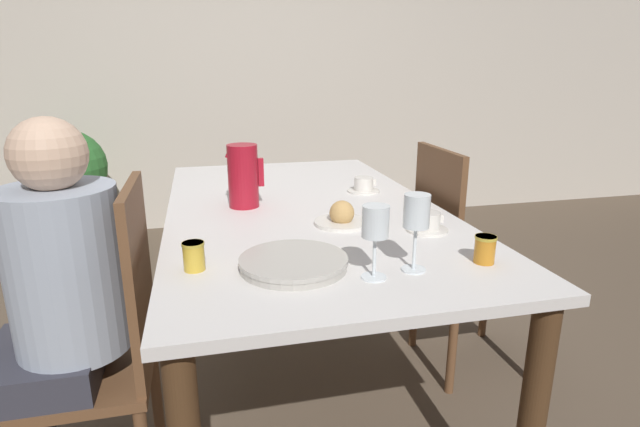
{
  "coord_description": "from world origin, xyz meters",
  "views": [
    {
      "loc": [
        -0.36,
        -1.75,
        1.28
      ],
      "look_at": [
        0.0,
        -0.27,
        0.83
      ],
      "focal_mm": 28.0,
      "sensor_mm": 36.0,
      "label": 1
    }
  ],
  "objects_px": {
    "red_pitcher": "(243,176)",
    "jam_jar_amber": "(485,248)",
    "bread_plate": "(342,217)",
    "potted_plant": "(69,173)",
    "serving_tray": "(294,263)",
    "jam_jar_red": "(194,255)",
    "wine_glass_juice": "(375,226)",
    "teacup_near_person": "(428,223)",
    "chair_person_side": "(105,344)",
    "chair_opposite": "(459,259)",
    "teacup_across": "(364,186)",
    "person_seated": "(57,294)",
    "wine_glass_water": "(417,215)"
  },
  "relations": [
    {
      "from": "wine_glass_juice",
      "to": "potted_plant",
      "type": "relative_size",
      "value": 0.21
    },
    {
      "from": "potted_plant",
      "to": "bread_plate",
      "type": "bearing_deg",
      "value": -58.3
    },
    {
      "from": "chair_person_side",
      "to": "red_pitcher",
      "type": "relative_size",
      "value": 4.21
    },
    {
      "from": "red_pitcher",
      "to": "serving_tray",
      "type": "bearing_deg",
      "value": -83.67
    },
    {
      "from": "wine_glass_water",
      "to": "bread_plate",
      "type": "height_order",
      "value": "wine_glass_water"
    },
    {
      "from": "red_pitcher",
      "to": "teacup_near_person",
      "type": "xyz_separation_m",
      "value": [
        0.54,
        -0.42,
        -0.09
      ]
    },
    {
      "from": "person_seated",
      "to": "wine_glass_water",
      "type": "distance_m",
      "value": 0.99
    },
    {
      "from": "jam_jar_red",
      "to": "potted_plant",
      "type": "bearing_deg",
      "value": 109.4
    },
    {
      "from": "person_seated",
      "to": "wine_glass_juice",
      "type": "bearing_deg",
      "value": -110.15
    },
    {
      "from": "serving_tray",
      "to": "jam_jar_amber",
      "type": "xyz_separation_m",
      "value": [
        0.5,
        -0.08,
        0.03
      ]
    },
    {
      "from": "chair_person_side",
      "to": "bread_plate",
      "type": "distance_m",
      "value": 0.82
    },
    {
      "from": "wine_glass_water",
      "to": "jam_jar_red",
      "type": "height_order",
      "value": "wine_glass_water"
    },
    {
      "from": "bread_plate",
      "to": "potted_plant",
      "type": "height_order",
      "value": "potted_plant"
    },
    {
      "from": "jam_jar_amber",
      "to": "chair_opposite",
      "type": "bearing_deg",
      "value": 64.83
    },
    {
      "from": "wine_glass_water",
      "to": "wine_glass_juice",
      "type": "height_order",
      "value": "wine_glass_water"
    },
    {
      "from": "chair_opposite",
      "to": "jam_jar_amber",
      "type": "relative_size",
      "value": 13.05
    },
    {
      "from": "wine_glass_water",
      "to": "teacup_across",
      "type": "distance_m",
      "value": 0.84
    },
    {
      "from": "jam_jar_red",
      "to": "teacup_across",
      "type": "bearing_deg",
      "value": 45.25
    },
    {
      "from": "teacup_near_person",
      "to": "bread_plate",
      "type": "xyz_separation_m",
      "value": [
        -0.25,
        0.13,
        -0.0
      ]
    },
    {
      "from": "chair_opposite",
      "to": "serving_tray",
      "type": "distance_m",
      "value": 1.05
    },
    {
      "from": "person_seated",
      "to": "teacup_across",
      "type": "bearing_deg",
      "value": -62.39
    },
    {
      "from": "wine_glass_water",
      "to": "chair_person_side",
      "type": "bearing_deg",
      "value": 159.79
    },
    {
      "from": "wine_glass_juice",
      "to": "teacup_near_person",
      "type": "height_order",
      "value": "wine_glass_juice"
    },
    {
      "from": "chair_person_side",
      "to": "chair_opposite",
      "type": "distance_m",
      "value": 1.39
    },
    {
      "from": "person_seated",
      "to": "teacup_near_person",
      "type": "xyz_separation_m",
      "value": [
        1.09,
        0.02,
        0.12
      ]
    },
    {
      "from": "red_pitcher",
      "to": "teacup_across",
      "type": "xyz_separation_m",
      "value": [
        0.5,
        0.11,
        -0.09
      ]
    },
    {
      "from": "chair_person_side",
      "to": "chair_opposite",
      "type": "xyz_separation_m",
      "value": [
        1.34,
        0.37,
        0.0
      ]
    },
    {
      "from": "bread_plate",
      "to": "jam_jar_amber",
      "type": "bearing_deg",
      "value": -56.13
    },
    {
      "from": "wine_glass_juice",
      "to": "serving_tray",
      "type": "relative_size",
      "value": 0.66
    },
    {
      "from": "chair_person_side",
      "to": "chair_opposite",
      "type": "height_order",
      "value": "same"
    },
    {
      "from": "serving_tray",
      "to": "jam_jar_red",
      "type": "height_order",
      "value": "jam_jar_red"
    },
    {
      "from": "chair_opposite",
      "to": "person_seated",
      "type": "xyz_separation_m",
      "value": [
        -1.44,
        -0.4,
        0.19
      ]
    },
    {
      "from": "red_pitcher",
      "to": "jam_jar_amber",
      "type": "height_order",
      "value": "red_pitcher"
    },
    {
      "from": "teacup_near_person",
      "to": "potted_plant",
      "type": "distance_m",
      "value": 2.79
    },
    {
      "from": "teacup_near_person",
      "to": "potted_plant",
      "type": "bearing_deg",
      "value": 124.61
    },
    {
      "from": "wine_glass_juice",
      "to": "teacup_across",
      "type": "xyz_separation_m",
      "value": [
        0.25,
        0.85,
        -0.11
      ]
    },
    {
      "from": "chair_person_side",
      "to": "wine_glass_water",
      "type": "distance_m",
      "value": 0.98
    },
    {
      "from": "wine_glass_juice",
      "to": "serving_tray",
      "type": "height_order",
      "value": "wine_glass_juice"
    },
    {
      "from": "jam_jar_amber",
      "to": "red_pitcher",
      "type": "bearing_deg",
      "value": 128.92
    },
    {
      "from": "chair_opposite",
      "to": "teacup_across",
      "type": "xyz_separation_m",
      "value": [
        -0.38,
        0.15,
        0.3
      ]
    },
    {
      "from": "wine_glass_juice",
      "to": "teacup_near_person",
      "type": "xyz_separation_m",
      "value": [
        0.29,
        0.31,
        -0.11
      ]
    },
    {
      "from": "chair_opposite",
      "to": "jam_jar_red",
      "type": "distance_m",
      "value": 1.23
    },
    {
      "from": "jam_jar_red",
      "to": "chair_opposite",
      "type": "bearing_deg",
      "value": 26.79
    },
    {
      "from": "chair_opposite",
      "to": "serving_tray",
      "type": "relative_size",
      "value": 3.44
    },
    {
      "from": "person_seated",
      "to": "teacup_near_person",
      "type": "relative_size",
      "value": 8.73
    },
    {
      "from": "chair_person_side",
      "to": "jam_jar_amber",
      "type": "relative_size",
      "value": 13.05
    },
    {
      "from": "bread_plate",
      "to": "chair_person_side",
      "type": "bearing_deg",
      "value": -171.32
    },
    {
      "from": "chair_person_side",
      "to": "jam_jar_red",
      "type": "relative_size",
      "value": 13.05
    },
    {
      "from": "wine_glass_water",
      "to": "teacup_across",
      "type": "height_order",
      "value": "wine_glass_water"
    },
    {
      "from": "chair_person_side",
      "to": "jam_jar_amber",
      "type": "xyz_separation_m",
      "value": [
        1.03,
        -0.3,
        0.32
      ]
    }
  ]
}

